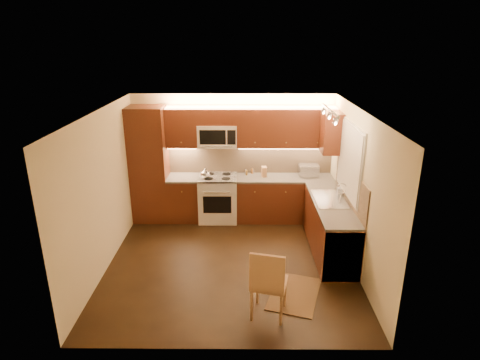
{
  "coord_description": "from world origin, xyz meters",
  "views": [
    {
      "loc": [
        0.2,
        -5.88,
        3.56
      ],
      "look_at": [
        0.15,
        0.55,
        1.25
      ],
      "focal_mm": 30.22,
      "sensor_mm": 36.0,
      "label": 1
    }
  ],
  "objects_px": {
    "toaster_oven": "(308,170)",
    "dining_chair": "(269,281)",
    "stove": "(218,198)",
    "microwave": "(217,135)",
    "soap_bottle": "(340,189)",
    "kettle": "(205,173)",
    "knife_block": "(264,172)",
    "sink": "(330,195)"
  },
  "relations": [
    {
      "from": "dining_chair",
      "to": "stove",
      "type": "bearing_deg",
      "value": 119.17
    },
    {
      "from": "kettle",
      "to": "microwave",
      "type": "bearing_deg",
      "value": 24.17
    },
    {
      "from": "kettle",
      "to": "dining_chair",
      "type": "bearing_deg",
      "value": -92.1
    },
    {
      "from": "toaster_oven",
      "to": "dining_chair",
      "type": "xyz_separation_m",
      "value": [
        -0.96,
        -3.12,
        -0.51
      ]
    },
    {
      "from": "knife_block",
      "to": "kettle",
      "type": "bearing_deg",
      "value": -178.14
    },
    {
      "from": "microwave",
      "to": "soap_bottle",
      "type": "distance_m",
      "value": 2.55
    },
    {
      "from": "stove",
      "to": "sink",
      "type": "height_order",
      "value": "sink"
    },
    {
      "from": "soap_bottle",
      "to": "dining_chair",
      "type": "distance_m",
      "value": 2.57
    },
    {
      "from": "microwave",
      "to": "sink",
      "type": "relative_size",
      "value": 0.88
    },
    {
      "from": "toaster_oven",
      "to": "dining_chair",
      "type": "distance_m",
      "value": 3.3
    },
    {
      "from": "sink",
      "to": "toaster_oven",
      "type": "relative_size",
      "value": 2.24
    },
    {
      "from": "sink",
      "to": "toaster_oven",
      "type": "xyz_separation_m",
      "value": [
        -0.19,
        1.24,
        0.04
      ]
    },
    {
      "from": "kettle",
      "to": "toaster_oven",
      "type": "distance_m",
      "value": 2.06
    },
    {
      "from": "kettle",
      "to": "sink",
      "type": "bearing_deg",
      "value": -46.93
    },
    {
      "from": "sink",
      "to": "microwave",
      "type": "bearing_deg",
      "value": 147.79
    },
    {
      "from": "stove",
      "to": "microwave",
      "type": "bearing_deg",
      "value": 90.0
    },
    {
      "from": "sink",
      "to": "kettle",
      "type": "height_order",
      "value": "kettle"
    },
    {
      "from": "microwave",
      "to": "knife_block",
      "type": "bearing_deg",
      "value": -4.22
    },
    {
      "from": "toaster_oven",
      "to": "soap_bottle",
      "type": "xyz_separation_m",
      "value": [
        0.41,
        -1.0,
        -0.02
      ]
    },
    {
      "from": "toaster_oven",
      "to": "dining_chair",
      "type": "relative_size",
      "value": 0.38
    },
    {
      "from": "stove",
      "to": "toaster_oven",
      "type": "height_order",
      "value": "toaster_oven"
    },
    {
      "from": "microwave",
      "to": "kettle",
      "type": "distance_m",
      "value": 0.77
    },
    {
      "from": "dining_chair",
      "to": "toaster_oven",
      "type": "bearing_deg",
      "value": 86.32
    },
    {
      "from": "stove",
      "to": "microwave",
      "type": "height_order",
      "value": "microwave"
    },
    {
      "from": "sink",
      "to": "knife_block",
      "type": "distance_m",
      "value": 1.61
    },
    {
      "from": "kettle",
      "to": "knife_block",
      "type": "height_order",
      "value": "kettle"
    },
    {
      "from": "stove",
      "to": "kettle",
      "type": "bearing_deg",
      "value": -153.83
    },
    {
      "from": "kettle",
      "to": "knife_block",
      "type": "bearing_deg",
      "value": -13.65
    },
    {
      "from": "soap_bottle",
      "to": "kettle",
      "type": "bearing_deg",
      "value": 165.76
    },
    {
      "from": "microwave",
      "to": "sink",
      "type": "height_order",
      "value": "microwave"
    },
    {
      "from": "toaster_oven",
      "to": "soap_bottle",
      "type": "bearing_deg",
      "value": -72.06
    },
    {
      "from": "dining_chair",
      "to": "soap_bottle",
      "type": "bearing_deg",
      "value": 70.62
    },
    {
      "from": "soap_bottle",
      "to": "dining_chair",
      "type": "height_order",
      "value": "soap_bottle"
    },
    {
      "from": "sink",
      "to": "dining_chair",
      "type": "relative_size",
      "value": 0.85
    },
    {
      "from": "stove",
      "to": "kettle",
      "type": "xyz_separation_m",
      "value": [
        -0.24,
        -0.12,
        0.57
      ]
    },
    {
      "from": "microwave",
      "to": "dining_chair",
      "type": "height_order",
      "value": "microwave"
    },
    {
      "from": "dining_chair",
      "to": "microwave",
      "type": "bearing_deg",
      "value": 118.52
    },
    {
      "from": "microwave",
      "to": "sink",
      "type": "xyz_separation_m",
      "value": [
        2.0,
        -1.26,
        -0.74
      ]
    },
    {
      "from": "knife_block",
      "to": "microwave",
      "type": "bearing_deg",
      "value": 168.66
    },
    {
      "from": "stove",
      "to": "soap_bottle",
      "type": "height_order",
      "value": "soap_bottle"
    },
    {
      "from": "microwave",
      "to": "toaster_oven",
      "type": "bearing_deg",
      "value": -0.78
    },
    {
      "from": "toaster_oven",
      "to": "stove",
      "type": "bearing_deg",
      "value": 179.23
    }
  ]
}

